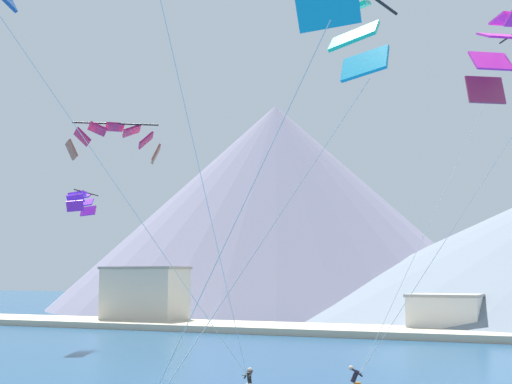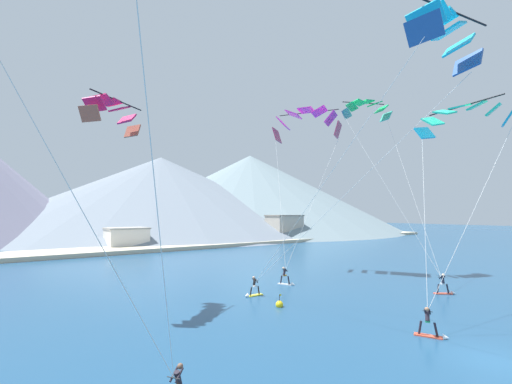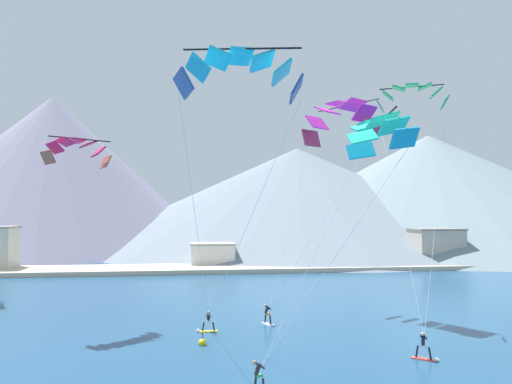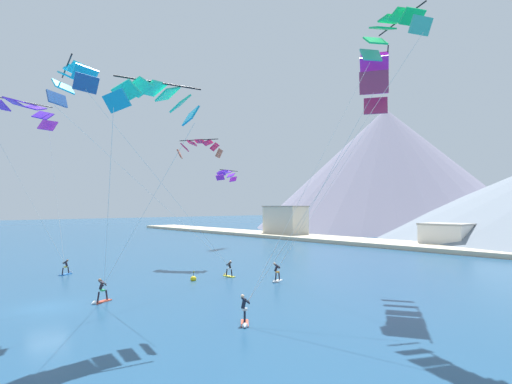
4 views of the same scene
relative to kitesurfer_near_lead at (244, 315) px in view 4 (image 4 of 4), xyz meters
The scene contains 18 objects.
ground_plane 14.04m from the kitesurfer_near_lead, 147.41° to the right, with size 400.00×400.00×0.00m, color navy.
kitesurfer_near_lead is the anchor object (origin of this frame).
kitesurfer_near_trail 13.63m from the kitesurfer_near_lead, 127.57° to the left, with size 1.03×1.76×1.80m.
kitesurfer_mid_center 25.53m from the kitesurfer_near_lead, behind, with size 1.29×1.67×1.63m.
kitesurfer_far_left 16.35m from the kitesurfer_near_lead, 145.80° to the left, with size 1.74×0.54×1.64m.
kitesurfer_far_right 11.92m from the kitesurfer_near_lead, 158.69° to the right, with size 1.06×1.76×1.75m.
parafoil_kite_near_lead 21.60m from the kitesurfer_near_lead, 68.62° to the left, with size 7.00×11.78×18.83m.
parafoil_kite_near_trail 23.49m from the kitesurfer_near_lead, 92.73° to the left, with size 10.52×8.58×18.21m.
parafoil_kite_mid_center 35.69m from the kitesurfer_near_lead, 169.87° to the right, with size 8.33×7.77×17.36m.
parafoil_kite_far_left 20.71m from the kitesurfer_near_lead, 154.41° to the right, with size 6.48×16.14×15.93m.
parafoil_kite_far_right 14.35m from the kitesurfer_near_lead, 141.71° to the right, with size 7.78×6.29×13.32m.
parafoil_kite_distant_high_outer 48.59m from the kitesurfer_near_lead, 143.95° to the left, with size 3.47×5.51×1.99m.
parafoil_kite_distant_low_drift 30.54m from the kitesurfer_near_lead, 152.06° to the left, with size 5.15×4.71×2.33m.
race_marker_buoy 14.87m from the kitesurfer_near_lead, 158.78° to the left, with size 0.56×0.56×1.02m.
shoreline_strip 50.56m from the kitesurfer_near_lead, 103.52° to the left, with size 180.00×10.00×0.70m, color beige.
shore_building_harbour_front 69.11m from the kitesurfer_near_lead, 132.14° to the left, with size 10.06×5.56×7.06m.
shore_building_promenade_mid 54.96m from the kitesurfer_near_lead, 101.55° to the left, with size 7.41×6.29×4.08m.
mountain_peak_central_summit 113.98m from the kitesurfer_near_lead, 116.12° to the left, with size 83.08×83.08×38.40m.
Camera 4 is at (29.96, -7.66, 6.96)m, focal length 28.00 mm.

